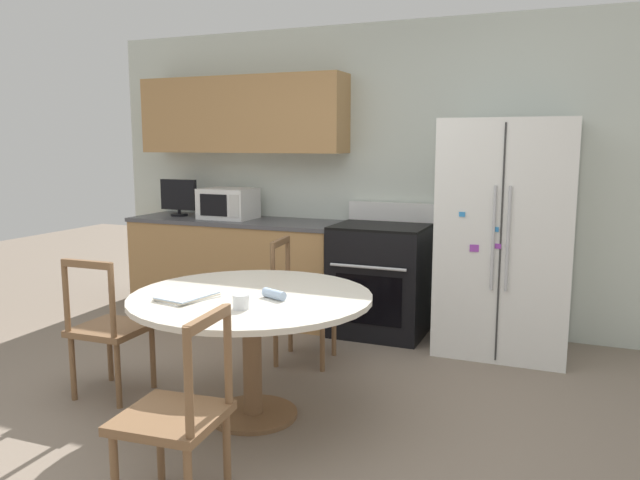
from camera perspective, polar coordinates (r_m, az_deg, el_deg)
The scene contains 14 objects.
ground_plane at distance 3.50m, azimuth -9.10°, elevation -18.28°, with size 14.00×14.00×0.00m, color gray.
back_wall at distance 5.59m, azimuth 1.93°, elevation 7.31°, with size 5.20×0.44×2.60m.
kitchen_counter at distance 5.82m, azimuth -7.57°, elevation -2.49°, with size 2.00×0.64×0.90m.
refrigerator at distance 4.92m, azimuth 16.67°, elevation 0.24°, with size 0.96×0.76×1.76m.
oven_range at distance 5.24m, azimuth 5.56°, elevation -3.52°, with size 0.76×0.68×1.08m.
microwave at distance 5.78m, azimuth -8.39°, elevation 3.32°, with size 0.47×0.37×0.28m.
countertop_tv at distance 6.08m, azimuth -12.79°, elevation 3.91°, with size 0.37×0.16×0.35m.
dining_table at distance 3.62m, azimuth -6.28°, elevation -6.76°, with size 1.39×1.39×0.73m.
dining_chair_far at distance 4.56m, azimuth -1.69°, elevation -5.80°, with size 0.47×0.47×0.90m.
dining_chair_near at distance 2.83m, azimuth -12.91°, elevation -15.52°, with size 0.45×0.45×0.90m.
dining_chair_left at distance 4.16m, azimuth -18.75°, elevation -7.73°, with size 0.43×0.43×0.90m.
candle_glass at distance 3.28m, azimuth -7.24°, elevation -5.73°, with size 0.09×0.09×0.08m.
folded_napkin at distance 3.48m, azimuth -4.23°, elevation -4.96°, with size 0.16×0.11×0.05m.
mail_stack at distance 3.55m, azimuth -12.05°, elevation -5.07°, with size 0.31×0.36×0.02m.
Camera 1 is at (1.66, -2.64, 1.59)m, focal length 35.00 mm.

